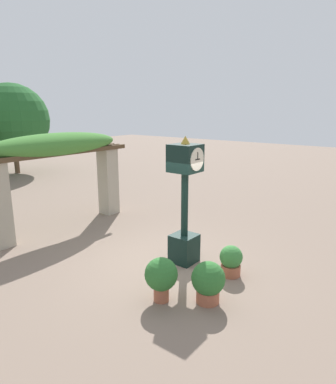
% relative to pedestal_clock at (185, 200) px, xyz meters
% --- Properties ---
extents(ground_plane, '(60.00, 60.00, 0.00)m').
position_rel_pedestal_clock_xyz_m(ground_plane, '(-0.31, 0.30, -1.56)').
color(ground_plane, '#7F6B5B').
extents(pedestal_clock, '(0.64, 0.69, 3.08)m').
position_rel_pedestal_clock_xyz_m(pedestal_clock, '(0.00, 0.00, 0.00)').
color(pedestal_clock, black).
rests_on(pedestal_clock, ground).
extents(pergola, '(5.07, 1.13, 2.98)m').
position_rel_pedestal_clock_xyz_m(pergola, '(-0.31, 4.49, 0.67)').
color(pergola, '#A89E89').
rests_on(pergola, ground).
extents(potted_plant_near_left, '(0.65, 0.65, 0.89)m').
position_rel_pedestal_clock_xyz_m(potted_plant_near_left, '(-1.71, -0.67, -1.04)').
color(potted_plant_near_left, '#9E563D').
rests_on(potted_plant_near_left, ground).
extents(potted_plant_near_right, '(0.52, 0.52, 0.70)m').
position_rel_pedestal_clock_xyz_m(potted_plant_near_right, '(0.07, -1.24, -1.20)').
color(potted_plant_near_right, '#9E563D').
rests_on(potted_plant_near_right, ground).
extents(potted_plant_far_left, '(0.66, 0.66, 0.83)m').
position_rel_pedestal_clock_xyz_m(potted_plant_far_left, '(-1.20, -1.42, -1.12)').
color(potted_plant_far_left, '#9E563D').
rests_on(potted_plant_far_left, ground).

